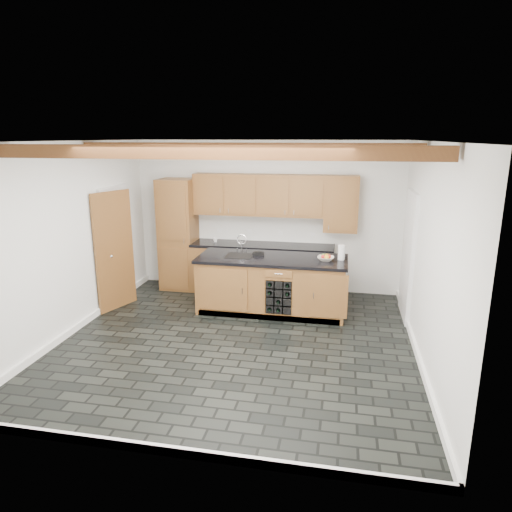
{
  "coord_description": "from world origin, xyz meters",
  "views": [
    {
      "loc": [
        1.43,
        -5.87,
        2.86
      ],
      "look_at": [
        0.13,
        0.8,
        1.07
      ],
      "focal_mm": 32.0,
      "sensor_mm": 36.0,
      "label": 1
    }
  ],
  "objects": [
    {
      "name": "fruit_cluster",
      "position": [
        1.18,
        1.27,
        1.0
      ],
      "size": [
        0.16,
        0.17,
        0.07
      ],
      "color": "#B42B18",
      "rests_on": "fruit_bowl"
    },
    {
      "name": "island",
      "position": [
        0.31,
        1.28,
        0.46
      ],
      "size": [
        2.48,
        0.96,
        0.93
      ],
      "color": "brown",
      "rests_on": "ground"
    },
    {
      "name": "mug",
      "position": [
        -0.93,
        2.21,
        0.97
      ],
      "size": [
        0.1,
        0.1,
        0.08
      ],
      "primitive_type": "imported",
      "rotation": [
        0.0,
        0.0,
        0.18
      ],
      "color": "white",
      "rests_on": "back_cabinetry"
    },
    {
      "name": "faucet",
      "position": [
        -0.25,
        1.33,
        0.96
      ],
      "size": [
        0.45,
        0.4,
        0.34
      ],
      "color": "black",
      "rests_on": "island"
    },
    {
      "name": "back_cabinetry",
      "position": [
        -0.38,
        2.24,
        0.98
      ],
      "size": [
        3.65,
        0.62,
        2.2
      ],
      "color": "brown",
      "rests_on": "ground"
    },
    {
      "name": "ground",
      "position": [
        0.0,
        0.0,
        0.0
      ],
      "size": [
        5.0,
        5.0,
        0.0
      ],
      "primitive_type": "plane",
      "color": "black",
      "rests_on": "ground"
    },
    {
      "name": "fruit_bowl",
      "position": [
        1.18,
        1.27,
        0.96
      ],
      "size": [
        0.27,
        0.27,
        0.07
      ],
      "primitive_type": "imported",
      "rotation": [
        0.0,
        0.0,
        -0.03
      ],
      "color": "beige",
      "rests_on": "island"
    },
    {
      "name": "kitchen_scale",
      "position": [
        0.05,
        1.41,
        0.96
      ],
      "size": [
        0.21,
        0.14,
        0.06
      ],
      "rotation": [
        0.0,
        0.0,
        0.15
      ],
      "color": "black",
      "rests_on": "island"
    },
    {
      "name": "paper_towel",
      "position": [
        1.42,
        1.37,
        1.05
      ],
      "size": [
        0.11,
        0.11,
        0.24
      ],
      "primitive_type": "cylinder",
      "color": "white",
      "rests_on": "island"
    },
    {
      "name": "room_shell",
      "position": [
        -0.09,
        0.53,
        1.53
      ],
      "size": [
        5.01,
        5.0,
        5.0
      ],
      "color": "white",
      "rests_on": "ground"
    }
  ]
}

